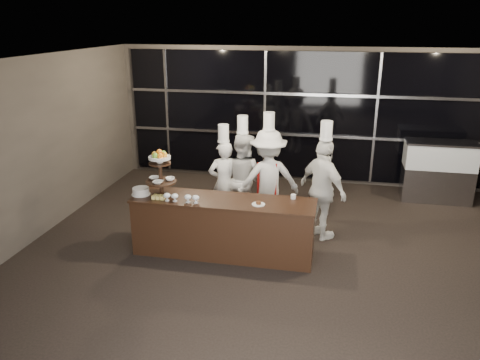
% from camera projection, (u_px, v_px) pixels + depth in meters
% --- Properties ---
extents(room, '(10.00, 10.00, 10.00)m').
position_uv_depth(room, '(301.00, 197.00, 5.67)').
color(room, black).
rests_on(room, ground).
extents(window_wall, '(8.60, 0.10, 2.80)m').
position_uv_depth(window_wall, '(319.00, 117.00, 10.24)').
color(window_wall, black).
rests_on(window_wall, ground).
extents(buffet_counter, '(2.84, 0.74, 0.92)m').
position_uv_depth(buffet_counter, '(224.00, 226.00, 7.33)').
color(buffet_counter, black).
rests_on(buffet_counter, ground).
extents(display_stand, '(0.48, 0.48, 0.74)m').
position_uv_depth(display_stand, '(160.00, 170.00, 7.23)').
color(display_stand, black).
rests_on(display_stand, buffet_counter).
extents(compotes, '(0.57, 0.11, 0.12)m').
position_uv_depth(compotes, '(181.00, 197.00, 7.06)').
color(compotes, silver).
rests_on(compotes, buffet_counter).
extents(layer_cake, '(0.30, 0.30, 0.11)m').
position_uv_depth(layer_cake, '(141.00, 191.00, 7.37)').
color(layer_cake, white).
rests_on(layer_cake, buffet_counter).
extents(pastry_squares, '(0.19, 0.13, 0.05)m').
position_uv_depth(pastry_squares, '(159.00, 197.00, 7.20)').
color(pastry_squares, '#E5D470').
rests_on(pastry_squares, buffet_counter).
extents(small_plate, '(0.20, 0.20, 0.05)m').
position_uv_depth(small_plate, '(258.00, 204.00, 6.97)').
color(small_plate, white).
rests_on(small_plate, buffet_counter).
extents(chef_cup, '(0.08, 0.08, 0.07)m').
position_uv_depth(chef_cup, '(293.00, 197.00, 7.20)').
color(chef_cup, white).
rests_on(chef_cup, buffet_counter).
extents(display_case, '(1.37, 0.60, 1.24)m').
position_uv_depth(display_case, '(438.00, 168.00, 9.45)').
color(display_case, '#A5A5AA').
rests_on(display_case, ground).
extents(chef_a, '(0.66, 0.57, 1.83)m').
position_uv_depth(chef_a, '(224.00, 181.00, 8.35)').
color(chef_a, silver).
rests_on(chef_a, ground).
extents(chef_b, '(1.00, 0.91, 1.97)m').
position_uv_depth(chef_b, '(243.00, 177.00, 8.39)').
color(chef_b, silver).
rests_on(chef_b, ground).
extents(chef_c, '(1.30, 1.03, 2.07)m').
position_uv_depth(chef_c, '(268.00, 179.00, 8.19)').
color(chef_c, silver).
rests_on(chef_c, ground).
extents(chef_d, '(1.02, 1.01, 2.02)m').
position_uv_depth(chef_d, '(323.00, 189.00, 7.74)').
color(chef_d, white).
rests_on(chef_d, ground).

